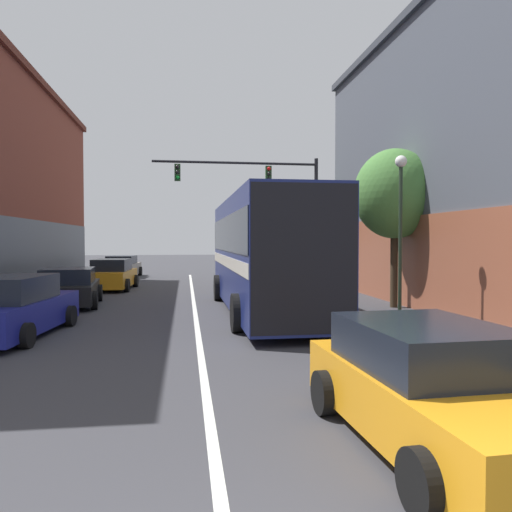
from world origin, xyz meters
TOP-DOWN VIEW (x-y plane):
  - lane_center_line at (0.00, 13.10)m, footprint 0.14×38.20m
  - bus at (2.23, 14.06)m, footprint 2.85×11.04m
  - hatchback_foreground at (2.50, 3.33)m, footprint 2.15×4.19m
  - parked_car_left_near at (-3.76, 22.56)m, footprint 2.13×4.29m
  - parked_car_left_mid at (-4.29, 30.58)m, footprint 2.20×4.54m
  - parked_car_left_far at (-4.49, 10.84)m, footprint 2.36×4.73m
  - parked_car_left_distant at (-4.44, 16.58)m, footprint 2.42×4.19m
  - traffic_signal_gantry at (3.74, 22.19)m, footprint 8.10×0.36m
  - street_lamp at (5.52, 10.95)m, footprint 0.32×0.32m
  - street_tree_near at (6.95, 14.64)m, footprint 2.85×2.56m
  - street_tree_far at (6.07, 24.38)m, footprint 2.95×2.65m

SIDE VIEW (x-z plane):
  - lane_center_line at x=0.00m, z-range 0.00..0.01m
  - parked_car_left_distant at x=-4.44m, z-range -0.03..1.34m
  - hatchback_foreground at x=2.50m, z-range -0.04..1.35m
  - parked_car_left_mid at x=-4.29m, z-range -0.03..1.35m
  - parked_car_left_near at x=-3.76m, z-range -0.04..1.43m
  - parked_car_left_far at x=-4.49m, z-range -0.05..1.45m
  - bus at x=2.23m, z-range 0.22..3.89m
  - street_lamp at x=5.52m, z-range 0.40..5.07m
  - street_tree_far at x=6.07m, z-range 1.01..6.27m
  - street_tree_near at x=6.95m, z-range 1.19..6.74m
  - traffic_signal_gantry at x=3.74m, z-range 1.45..7.87m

